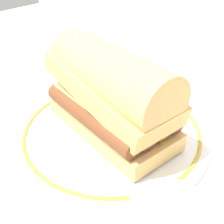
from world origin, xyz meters
name	(u,v)px	position (x,y,z in m)	size (l,w,h in m)	color
ground_plane	(130,140)	(0.00, 0.00, 0.00)	(1.50, 1.50, 0.00)	white
plate	(112,132)	(-0.03, -0.01, 0.01)	(0.29, 0.29, 0.01)	white
sausage_sandwich	(112,93)	(-0.03, -0.01, 0.08)	(0.21, 0.12, 0.13)	tan
butter_knife	(66,67)	(-0.26, 0.07, 0.00)	(0.15, 0.09, 0.01)	silver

